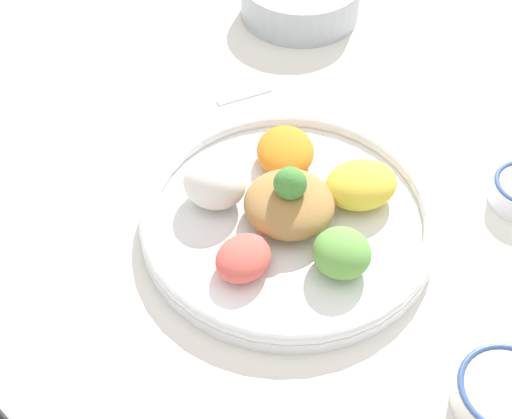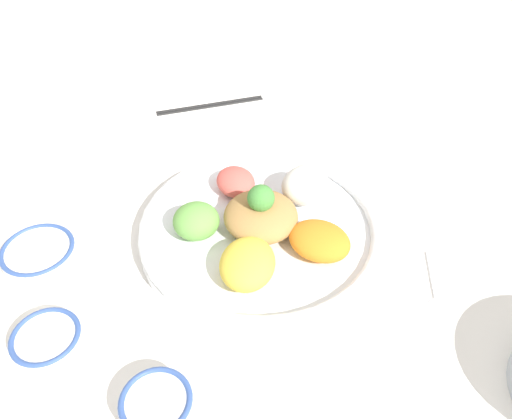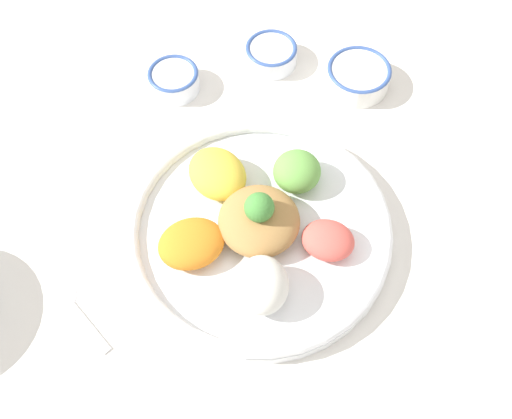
% 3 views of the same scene
% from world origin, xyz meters
% --- Properties ---
extents(ground_plane, '(2.40, 2.40, 0.00)m').
position_xyz_m(ground_plane, '(0.00, 0.00, 0.00)').
color(ground_plane, white).
extents(salad_platter, '(0.39, 0.39, 0.11)m').
position_xyz_m(salad_platter, '(-0.02, -0.02, 0.03)').
color(salad_platter, white).
rests_on(salad_platter, ground_plane).
extents(sauce_bowl_red, '(0.09, 0.09, 0.04)m').
position_xyz_m(sauce_bowl_red, '(-0.32, 0.11, 0.02)').
color(sauce_bowl_red, white).
rests_on(sauce_bowl_red, ground_plane).
extents(rice_bowl_blue, '(0.11, 0.11, 0.04)m').
position_xyz_m(rice_bowl_blue, '(-0.08, 0.32, 0.02)').
color(rice_bowl_blue, white).
rests_on(rice_bowl_blue, ground_plane).
extents(sauce_bowl_dark, '(0.09, 0.09, 0.04)m').
position_xyz_m(sauce_bowl_dark, '(-0.23, 0.27, 0.02)').
color(sauce_bowl_dark, white).
rests_on(sauce_bowl_dark, ground_plane).
extents(serving_spoon_main, '(0.14, 0.05, 0.01)m').
position_xyz_m(serving_spoon_main, '(-0.15, -0.27, 0.00)').
color(serving_spoon_main, silver).
rests_on(serving_spoon_main, ground_plane).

